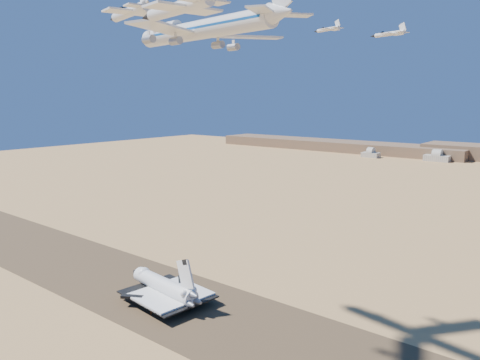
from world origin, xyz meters
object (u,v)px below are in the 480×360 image
Objects in this scene: carrier_747 at (197,30)px; crew_a at (163,310)px; chase_jet_a at (133,11)px; chase_jet_e at (328,29)px; shuttle at (164,287)px; crew_b at (169,311)px; chase_jet_c at (177,8)px; crew_c at (151,312)px; chase_jet_b at (129,12)px; chase_jet_f at (389,34)px.

crew_a is (-18.85, -0.69, -96.95)m from carrier_747.
chase_jet_e is (-11.55, 98.62, 8.33)m from chase_jet_a.
shuttle is 25.96× the size of crew_b.
chase_jet_a reaches higher than crew_b.
carrier_747 is 4.65× the size of chase_jet_c.
chase_jet_c is at bearing -179.11° from crew_b.
crew_c is (-4.17, -4.79, 0.16)m from crew_b.
crew_b is at bearing -88.21° from crew_c.
crew_c is at bearing 155.43° from chase_jet_c.
chase_jet_b is (70.60, -60.25, 88.03)m from crew_c.
chase_jet_f is (-15.77, 131.11, 11.70)m from chase_jet_b.
carrier_747 is 41.83× the size of crew_a.
chase_jet_b is (68.93, -64.34, 88.13)m from crew_a.
crew_a is at bearing -168.19° from carrier_747.
chase_jet_e is at bearing 53.33° from shuttle.
carrier_747 is 98.38m from crew_b.
chase_jet_b is 0.89× the size of chase_jet_c.
chase_jet_c reaches higher than crew_c.
crew_a is at bearing 151.52° from chase_jet_a.
chase_jet_f is (6.02, 112.93, 6.72)m from chase_jet_a.
crew_c is at bearing 155.16° from chase_jet_a.
carrier_747 reaches higher than crew_a.
crew_a reaches higher than crew_b.
crew_b is 136.72m from chase_jet_c.
carrier_747 is 54.87m from chase_jet_a.
shuttle is 12.11m from crew_b.
chase_jet_f is at bearing 58.40° from chase_jet_e.
carrier_747 reaches higher than chase_jet_a.
chase_jet_e reaches higher than chase_jet_a.
chase_jet_a is at bearing 160.69° from chase_jet_c.
carrier_747 reaches higher than chase_jet_f.
chase_jet_a reaches higher than chase_jet_c.
chase_jet_f is at bearing 72.26° from carrier_747.
chase_jet_f reaches higher than crew_a.
shuttle is at bearing 153.66° from chase_jet_b.
crew_a is 0.13× the size of chase_jet_a.
crew_a is 114.13m from chase_jet_a.
crew_b is at bearing -27.05° from shuttle.
chase_jet_e is at bearing -122.57° from chase_jet_f.
carrier_747 is 54.59m from chase_jet_e.
carrier_747 reaches higher than chase_jet_c.
chase_jet_e reaches higher than crew_c.
crew_a is at bearing -110.27° from chase_jet_f.
crew_c is 113.16m from chase_jet_a.
crew_b is at bearing -109.22° from chase_jet_f.
chase_jet_a is 0.88× the size of chase_jet_c.
crew_c is 136.79m from chase_jet_c.
chase_jet_e is at bearing -18.95° from crew_a.
carrier_747 reaches higher than chase_jet_e.
chase_jet_b is at bearing 177.28° from crew_b.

